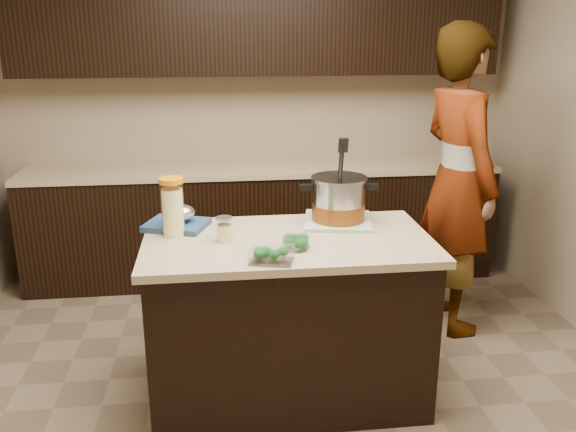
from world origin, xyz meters
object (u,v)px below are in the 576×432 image
Objects in this scene: island at (288,318)px; lemonade_pitcher at (173,209)px; stock_pot at (339,202)px; person at (458,182)px.

lemonade_pitcher reaches higher than island.
stock_pot is 0.22× the size of person.
lemonade_pitcher is at bearing -168.58° from stock_pot.
island is 0.68m from stock_pot.
stock_pot is at bearing 36.50° from island.
island is at bearing -138.84° from stock_pot.
stock_pot is at bearing 6.75° from lemonade_pitcher.
lemonade_pitcher is at bearing 100.42° from person.
island is 3.39× the size of stock_pot.
person reaches higher than stock_pot.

